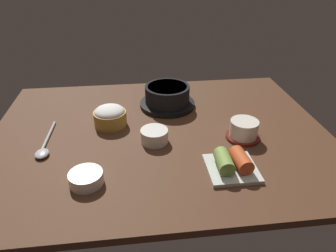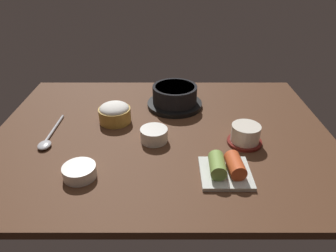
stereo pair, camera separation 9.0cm
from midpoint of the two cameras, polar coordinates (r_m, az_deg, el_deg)
dining_table at (r=93.63cm, az=1.52°, el=-1.58°), size 100.00×76.00×2.00cm
stone_pot at (r=106.42cm, az=3.48°, el=5.35°), size 18.80×18.80×7.41cm
rice_bowl at (r=97.48cm, az=-7.37°, el=2.37°), size 9.98×9.98×6.29cm
tea_cup_with_saucer at (r=90.06cm, az=16.62°, el=-1.57°), size 9.73×9.73×5.63cm
banchan_cup_center at (r=87.62cm, az=0.16°, el=-1.66°), size 7.77×7.77×3.85cm
kimchi_plate at (r=77.44cm, az=13.73°, el=-7.64°), size 12.24×12.24×4.88cm
side_bowl_near at (r=76.73cm, az=-12.90°, el=-8.25°), size 8.03×8.03×2.99cm
spoon at (r=93.03cm, az=-18.83°, el=-2.46°), size 3.60×20.06×1.35cm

